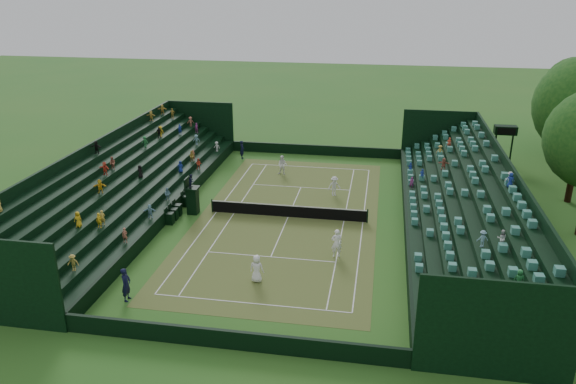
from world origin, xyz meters
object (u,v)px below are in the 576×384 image
at_px(tennis_net, 288,211).
at_px(player_far_west, 283,165).
at_px(umpire_chair, 192,197).
at_px(player_near_east, 337,243).
at_px(player_near_west, 257,269).
at_px(player_far_east, 334,186).

bearing_deg(tennis_net, player_far_west, 102.69).
height_order(tennis_net, player_far_west, player_far_west).
height_order(umpire_chair, player_far_west, umpire_chair).
height_order(umpire_chair, player_near_east, umpire_chair).
bearing_deg(player_near_west, tennis_net, -85.67).
bearing_deg(player_near_west, player_far_east, -96.63).
distance_m(player_near_east, player_far_east, 10.68).
bearing_deg(player_far_west, player_near_west, -80.04).
relative_size(player_near_west, player_far_east, 1.03).
height_order(player_near_east, player_far_west, player_near_east).
distance_m(player_near_east, player_far_west, 16.27).
bearing_deg(tennis_net, umpire_chair, -176.50).
distance_m(umpire_chair, player_far_east, 11.44).
relative_size(player_near_west, player_near_east, 0.89).
height_order(player_near_west, player_far_west, player_far_west).
height_order(tennis_net, player_near_east, player_near_east).
bearing_deg(player_near_east, tennis_net, -69.81).
distance_m(player_far_west, player_far_east, 6.72).
height_order(player_near_west, player_far_east, player_near_west).
distance_m(tennis_net, player_far_east, 5.80).
distance_m(tennis_net, player_far_west, 9.69).
bearing_deg(player_near_west, player_far_west, -78.70).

